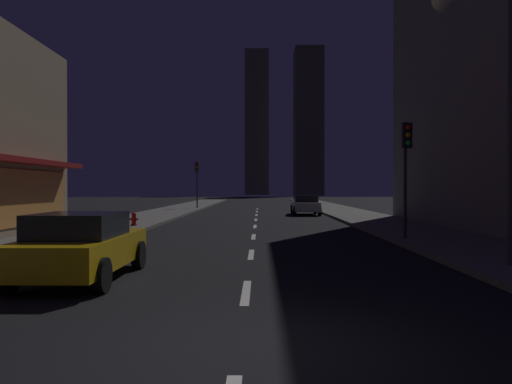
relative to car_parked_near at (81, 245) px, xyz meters
The scene contains 12 objects.
ground_plane 27.79m from the car_parked_near, 82.55° to the left, with size 78.00×136.00×0.10m, color black.
sidewalk_right 29.52m from the car_parked_near, 68.95° to the left, with size 4.00×76.00×0.15m, color #605E59.
sidewalk_left 27.76m from the car_parked_near, 97.04° to the left, with size 4.00×76.00×0.15m, color #605E59.
lane_marking_center 14.81m from the car_parked_near, 75.91° to the left, with size 0.16×43.80×0.01m.
skyscraper_distant_tall 131.17m from the car_parked_near, 88.71° to the left, with size 6.80×5.38×41.42m, color #615C48.
skyscraper_distant_mid 117.36m from the car_parked_near, 81.94° to the left, with size 7.22×8.56×37.51m, color #524E3D.
car_parked_near is the anchor object (origin of this frame).
car_parked_far 26.28m from the car_parked_near, 74.10° to the left, with size 1.98×4.24×1.45m.
fire_hydrant_far_left 13.39m from the car_parked_near, 99.89° to the left, with size 0.42×0.30×0.65m.
traffic_light_near_right 11.73m from the car_parked_near, 37.51° to the left, with size 0.32×0.48×4.20m.
traffic_light_far_left 33.95m from the car_parked_near, 93.22° to the left, with size 0.32×0.48×4.20m.
street_lamp_right 10.03m from the car_parked_near, ahead, with size 1.96×0.56×6.58m.
Camera 1 is at (0.27, -5.99, 1.99)m, focal length 34.12 mm.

